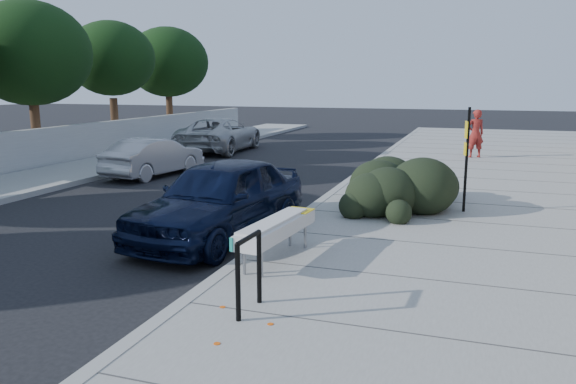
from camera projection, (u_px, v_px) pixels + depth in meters
name	position (u px, v px, depth m)	size (l,w,h in m)	color
ground	(241.00, 268.00, 9.63)	(120.00, 120.00, 0.00)	black
sidewalk_near	(562.00, 222.00, 12.49)	(11.20, 50.00, 0.15)	gray
sidewalk_far	(22.00, 183.00, 17.26)	(3.00, 50.00, 0.15)	gray
curb_near	(319.00, 204.00, 14.26)	(0.22, 50.00, 0.17)	#9E9E99
curb_far	(62.00, 186.00, 16.78)	(0.22, 50.00, 0.17)	#9E9E99
tree_far_d	(30.00, 54.00, 21.13)	(4.60, 4.60, 6.16)	#332114
tree_far_e	(111.00, 59.00, 25.77)	(4.00, 4.00, 5.90)	#332114
tree_far_f	(168.00, 62.00, 30.42)	(4.40, 4.40, 6.07)	#332114
bench	(277.00, 229.00, 9.46)	(0.71, 2.32, 0.69)	gray
bike_rack	(249.00, 266.00, 7.31)	(0.10, 0.71, 1.04)	black
sign_post	(466.00, 153.00, 12.88)	(0.12, 0.28, 2.43)	black
hedge	(402.00, 177.00, 13.68)	(1.88, 3.76, 1.41)	black
sedan_navy	(220.00, 199.00, 11.35)	(1.92, 4.77, 1.62)	black
wagon_silver	(154.00, 157.00, 18.95)	(1.37, 3.92, 1.29)	#A4A4A8
suv_silver	(220.00, 135.00, 25.71)	(2.54, 5.52, 1.53)	#AFB2B5
pedestrian	(475.00, 134.00, 22.44)	(0.70, 0.46, 1.92)	maroon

